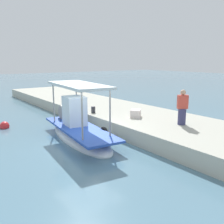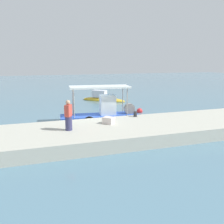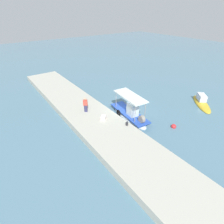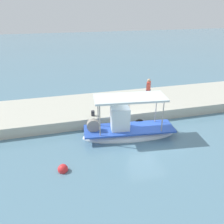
{
  "view_description": "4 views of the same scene",
  "coord_description": "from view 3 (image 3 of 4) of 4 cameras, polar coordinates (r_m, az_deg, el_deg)",
  "views": [
    {
      "loc": [
        -9.49,
        5.59,
        3.78
      ],
      "look_at": [
        1.11,
        -2.15,
        1.08
      ],
      "focal_mm": 41.28,
      "sensor_mm": 36.0,
      "label": 1
    },
    {
      "loc": [
        -3.93,
        -17.58,
        4.51
      ],
      "look_at": [
        1.57,
        -1.35,
        0.98
      ],
      "focal_mm": 40.92,
      "sensor_mm": 36.0,
      "label": 2
    },
    {
      "loc": [
        13.74,
        -11.8,
        10.77
      ],
      "look_at": [
        0.31,
        -2.05,
        0.95
      ],
      "focal_mm": 28.4,
      "sensor_mm": 36.0,
      "label": 3
    },
    {
      "loc": [
        5.25,
        11.8,
        7.63
      ],
      "look_at": [
        1.77,
        -1.55,
        1.14
      ],
      "focal_mm": 36.99,
      "sensor_mm": 36.0,
      "label": 4
    }
  ],
  "objects": [
    {
      "name": "dock_quay",
      "position": [
        18.88,
        -5.58,
        -2.99
      ],
      "size": [
        36.0,
        4.86,
        0.73
      ],
      "primitive_type": "cube",
      "color": "#B6B4A5",
      "rests_on": "ground_plane"
    },
    {
      "name": "mooring_bollard",
      "position": [
        17.51,
        4.83,
        -3.78
      ],
      "size": [
        0.24,
        0.24,
        0.36
      ],
      "primitive_type": "cylinder",
      "color": "#2D2D33",
      "rests_on": "dock_quay"
    },
    {
      "name": "marker_buoy",
      "position": [
        19.54,
        19.2,
        -4.42
      ],
      "size": [
        0.52,
        0.52,
        0.52
      ],
      "color": "red",
      "rests_on": "ground_plane"
    },
    {
      "name": "ground_plane",
      "position": [
        21.07,
        4.03,
        -0.2
      ],
      "size": [
        120.0,
        120.0,
        0.0
      ],
      "primitive_type": "plane",
      "color": "slate"
    },
    {
      "name": "main_fishing_boat",
      "position": [
        20.0,
        5.74,
        -0.58
      ],
      "size": [
        6.01,
        2.33,
        3.01
      ],
      "color": "silver",
      "rests_on": "ground_plane"
    },
    {
      "name": "moored_boat_near",
      "position": [
        25.61,
        26.88,
        2.7
      ],
      "size": [
        4.71,
        4.39,
        1.4
      ],
      "color": "gold",
      "rests_on": "ground_plane"
    },
    {
      "name": "fisherman_near_bollard",
      "position": [
        19.71,
        -8.52,
        2.15
      ],
      "size": [
        0.51,
        0.54,
        1.67
      ],
      "color": "#37375F",
      "rests_on": "dock_quay"
    },
    {
      "name": "cargo_crate",
      "position": [
        18.4,
        -2.74,
        -1.76
      ],
      "size": [
        0.81,
        0.82,
        0.4
      ],
      "primitive_type": "cube",
      "rotation": [
        0.0,
        0.0,
        2.3
      ],
      "color": "silver",
      "rests_on": "dock_quay"
    }
  ]
}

